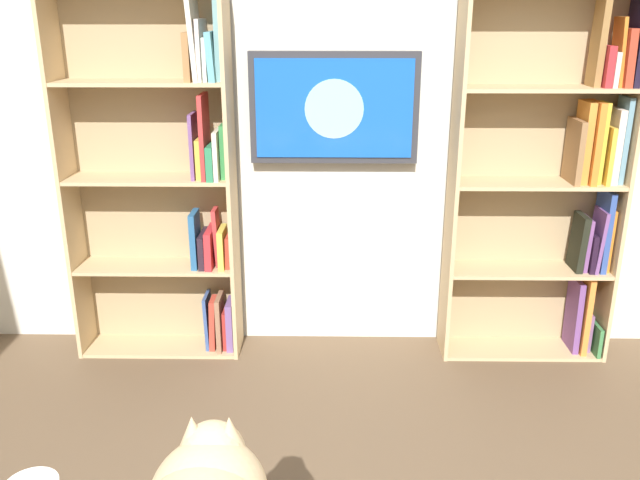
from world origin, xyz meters
The scene contains 4 objects.
wall_back centered at (0.00, -2.23, 1.35)m, with size 4.52×0.06×2.70m, color silver.
bookshelf_left centered at (-1.18, -2.07, 1.03)m, with size 0.93×0.28×2.05m.
bookshelf_right centered at (0.96, -2.07, 1.03)m, with size 0.93×0.28×2.08m.
wall_mounted_tv centered at (0.05, -2.15, 1.41)m, with size 0.92×0.07×0.60m.
Camera 1 is at (0.07, 1.48, 1.91)m, focal length 37.13 mm.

